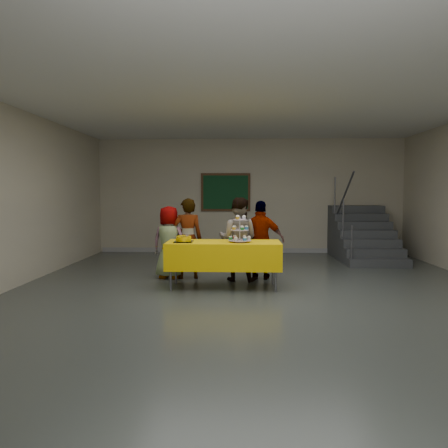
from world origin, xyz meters
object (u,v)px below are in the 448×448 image
(bake_table, at_px, (224,254))
(schoolchild_c, at_px, (238,239))
(staircase, at_px, (361,238))
(schoolchild_b, at_px, (188,239))
(noticeboard, at_px, (226,192))
(bear_cake, at_px, (184,239))
(schoolchild_d, at_px, (261,240))
(cupcake_stand, at_px, (240,232))
(schoolchild_a, at_px, (169,242))

(bake_table, bearing_deg, schoolchild_c, 68.78)
(schoolchild_c, relative_size, staircase, 0.62)
(schoolchild_b, relative_size, noticeboard, 1.14)
(schoolchild_c, distance_m, staircase, 4.16)
(bear_cake, bearing_deg, schoolchild_b, 92.49)
(schoolchild_d, distance_m, staircase, 3.77)
(bear_cake, bearing_deg, cupcake_stand, 2.97)
(schoolchild_a, bearing_deg, staircase, -132.39)
(schoolchild_b, bearing_deg, bake_table, 121.70)
(bake_table, relative_size, schoolchild_d, 1.31)
(schoolchild_c, bearing_deg, bake_table, 82.04)
(schoolchild_a, bearing_deg, schoolchild_b, -166.83)
(bear_cake, relative_size, staircase, 0.15)
(bear_cake, bearing_deg, bake_table, 8.57)
(cupcake_stand, bearing_deg, bear_cake, -177.03)
(bear_cake, relative_size, schoolchild_c, 0.24)
(cupcake_stand, relative_size, schoolchild_c, 0.30)
(schoolchild_a, height_order, schoolchild_b, schoolchild_b)
(bear_cake, height_order, staircase, staircase)
(schoolchild_b, bearing_deg, noticeboard, -109.29)
(schoolchild_c, height_order, schoolchild_d, schoolchild_c)
(schoolchild_b, distance_m, schoolchild_c, 0.94)
(cupcake_stand, relative_size, schoolchild_b, 0.30)
(schoolchild_a, relative_size, schoolchild_c, 0.89)
(schoolchild_a, xyz_separation_m, schoolchild_d, (1.70, -0.04, 0.05))
(noticeboard, bearing_deg, schoolchild_d, -77.99)
(cupcake_stand, bearing_deg, schoolchild_c, 92.42)
(bake_table, distance_m, schoolchild_c, 0.69)
(schoolchild_c, distance_m, noticeboard, 3.83)
(cupcake_stand, relative_size, noticeboard, 0.34)
(schoolchild_a, relative_size, schoolchild_b, 0.90)
(bear_cake, xyz_separation_m, schoolchild_d, (1.31, 0.84, -0.11))
(schoolchild_a, relative_size, staircase, 0.56)
(schoolchild_b, relative_size, staircase, 0.62)
(staircase, bearing_deg, schoolchild_a, -147.62)
(schoolchild_c, xyz_separation_m, noticeboard, (-0.34, 3.72, 0.85))
(cupcake_stand, height_order, staircase, staircase)
(staircase, xyz_separation_m, noticeboard, (-3.34, 0.84, 1.11))
(bake_table, bearing_deg, schoolchild_b, 131.64)
(bear_cake, distance_m, staircase, 5.30)
(bear_cake, distance_m, noticeboard, 4.53)
(schoolchild_c, distance_m, schoolchild_d, 0.44)
(cupcake_stand, distance_m, bear_cake, 0.93)
(bake_table, xyz_separation_m, noticeboard, (-0.10, 4.33, 1.04))
(bake_table, relative_size, noticeboard, 1.45)
(staircase, bearing_deg, bake_table, -132.75)
(schoolchild_d, bearing_deg, schoolchild_c, 28.26)
(schoolchild_a, xyz_separation_m, schoolchild_b, (0.35, -0.01, 0.07))
(bake_table, distance_m, bear_cake, 0.71)
(schoolchild_a, bearing_deg, schoolchild_c, -172.46)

